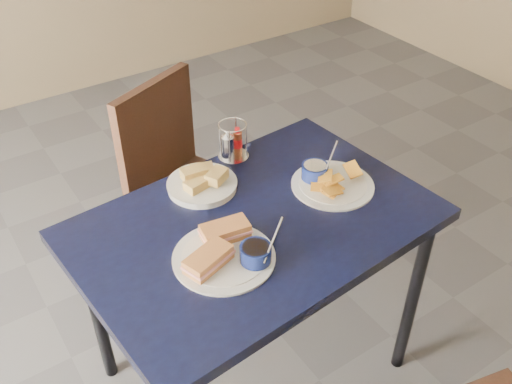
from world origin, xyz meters
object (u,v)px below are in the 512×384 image
plantain_plate (327,180)px  condiment_caddy (232,144)px  dining_table (255,238)px  sandwich_plate (227,251)px  bread_basket (202,183)px  chair_far (185,169)px

plantain_plate → condiment_caddy: 0.36m
dining_table → sandwich_plate: (-0.16, -0.09, 0.10)m
sandwich_plate → condiment_caddy: size_ratio=2.30×
dining_table → bread_basket: bearing=103.2°
plantain_plate → bread_basket: size_ratio=1.21×
plantain_plate → condiment_caddy: condiment_caddy is taller
sandwich_plate → condiment_caddy: 0.51m
chair_far → condiment_caddy: 0.44m
dining_table → sandwich_plate: size_ratio=3.66×
plantain_plate → bread_basket: plantain_plate is taller
condiment_caddy → plantain_plate: bearing=-60.9°
chair_far → sandwich_plate: chair_far is taller
sandwich_plate → condiment_caddy: bearing=56.5°
bread_basket → chair_far: bearing=71.5°
sandwich_plate → plantain_plate: size_ratio=1.13×
dining_table → plantain_plate: 0.31m
chair_far → sandwich_plate: (-0.25, -0.76, 0.26)m
sandwich_plate → chair_far: bearing=71.8°
dining_table → chair_far: chair_far is taller
dining_table → chair_far: 0.69m
dining_table → plantain_plate: bearing=3.9°
dining_table → condiment_caddy: (0.12, 0.33, 0.13)m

